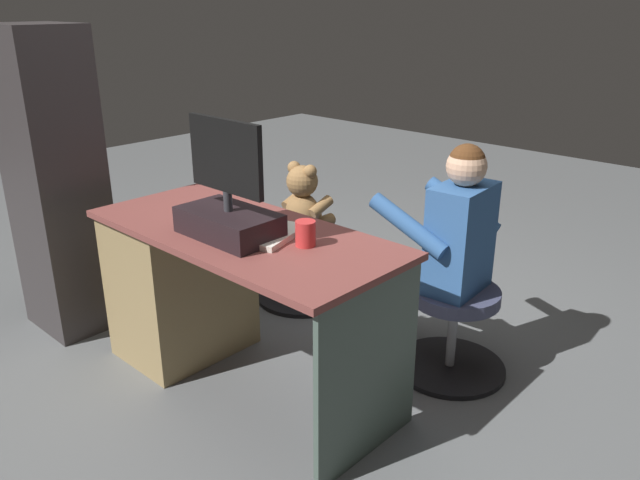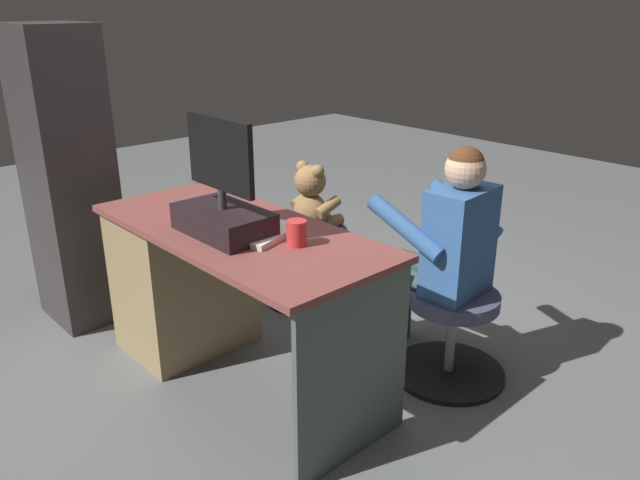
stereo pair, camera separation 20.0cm
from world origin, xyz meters
The scene contains 13 objects.
ground_plane centered at (0.00, 0.00, 0.00)m, with size 10.00×10.00×0.00m, color slate.
desk centered at (0.37, 0.43, 0.41)m, with size 1.44×0.64×0.76m.
monitor centered at (-0.02, 0.51, 0.87)m, with size 0.43×0.25×0.48m.
keyboard centered at (-0.01, 0.35, 0.77)m, with size 0.42×0.14×0.02m, color black.
computer_mouse centered at (0.31, 0.37, 0.77)m, with size 0.06×0.10×0.04m, color #252531.
cup centered at (-0.32, 0.37, 0.81)m, with size 0.08×0.08×0.10m, color red.
tv_remote centered at (0.26, 0.50, 0.77)m, with size 0.04×0.15×0.02m, color black.
notebook_binder centered at (-0.14, 0.41, 0.77)m, with size 0.22×0.30×0.02m, color silver.
office_chair_teddy centered at (0.45, -0.39, 0.23)m, with size 0.56×0.56×0.42m.
teddy_bear centered at (0.45, -0.40, 0.61)m, with size 0.27×0.27×0.40m.
visitor_chair centered at (-0.61, -0.31, 0.24)m, with size 0.53×0.53×0.42m.
person centered at (-0.52, -0.32, 0.63)m, with size 0.57×0.50×1.10m.
equipment_rack centered at (1.15, 0.67, 0.78)m, with size 0.44×0.36×1.56m, color #322D2E.
Camera 2 is at (-2.06, 1.86, 1.66)m, focal length 35.07 mm.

